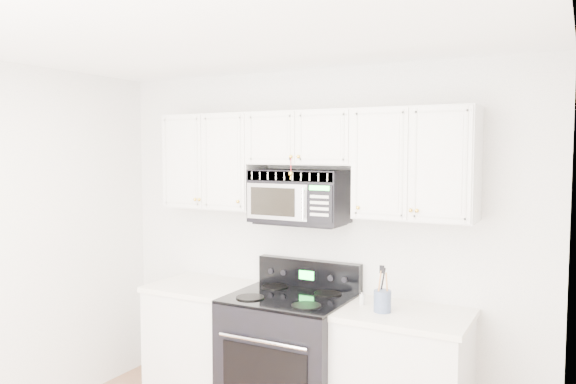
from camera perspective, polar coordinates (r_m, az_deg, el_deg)
The scene contains 9 objects.
room at distance 2.89m, azimuth -12.37°, elevation -9.56°, with size 3.51×3.51×2.61m.
base_cabinet_left at distance 4.70m, azimuth -8.13°, elevation -15.17°, with size 0.86×0.65×0.92m.
base_cabinet_right at distance 4.03m, azimuth 11.66°, elevation -18.60°, with size 0.86×0.65×0.92m.
range at distance 4.26m, azimuth 0.19°, elevation -16.38°, with size 0.85×0.77×1.14m.
upper_cabinets at distance 4.14m, azimuth 1.85°, elevation 3.55°, with size 2.44×0.37×0.75m.
microwave at distance 4.16m, azimuth 1.15°, elevation -0.42°, with size 0.71×0.40×0.39m.
utensil_crock at distance 3.81m, azimuth 9.57°, elevation -10.82°, with size 0.12×0.12×0.31m.
shaker_salt at distance 3.97m, azimuth 7.53°, elevation -10.64°, with size 0.04×0.04×0.09m.
shaker_pepper at distance 3.89m, azimuth 9.83°, elevation -10.85°, with size 0.05×0.05×0.11m.
Camera 1 is at (1.82, -2.13, 1.99)m, focal length 35.00 mm.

